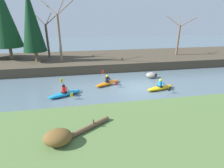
{
  "coord_description": "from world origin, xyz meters",
  "views": [
    {
      "loc": [
        -5.07,
        -13.9,
        5.91
      ],
      "look_at": [
        -2.49,
        -0.04,
        0.55
      ],
      "focal_mm": 28.0,
      "sensor_mm": 36.0,
      "label": 1
    }
  ],
  "objects_px": {
    "kayaker_lead": "(160,87)",
    "kayaker_trailing": "(65,93)",
    "driftwood_log": "(90,126)",
    "kayaker_middle": "(109,83)",
    "boulder_midstream": "(151,75)"
  },
  "relations": [
    {
      "from": "boulder_midstream",
      "to": "kayaker_lead",
      "type": "bearing_deg",
      "value": -97.98
    },
    {
      "from": "kayaker_middle",
      "to": "kayaker_trailing",
      "type": "height_order",
      "value": "same"
    },
    {
      "from": "kayaker_middle",
      "to": "boulder_midstream",
      "type": "xyz_separation_m",
      "value": [
        4.71,
        1.12,
        0.11
      ]
    },
    {
      "from": "kayaker_lead",
      "to": "kayaker_middle",
      "type": "distance_m",
      "value": 4.74
    },
    {
      "from": "kayaker_trailing",
      "to": "boulder_midstream",
      "type": "distance_m",
      "value": 9.08
    },
    {
      "from": "driftwood_log",
      "to": "kayaker_middle",
      "type": "bearing_deg",
      "value": 41.39
    },
    {
      "from": "kayaker_lead",
      "to": "driftwood_log",
      "type": "height_order",
      "value": "kayaker_lead"
    },
    {
      "from": "boulder_midstream",
      "to": "kayaker_trailing",
      "type": "bearing_deg",
      "value": -160.88
    },
    {
      "from": "kayaker_lead",
      "to": "boulder_midstream",
      "type": "relative_size",
      "value": 2.57
    },
    {
      "from": "boulder_midstream",
      "to": "driftwood_log",
      "type": "relative_size",
      "value": 0.52
    },
    {
      "from": "kayaker_middle",
      "to": "driftwood_log",
      "type": "xyz_separation_m",
      "value": [
        -2.21,
        -7.78,
        0.67
      ]
    },
    {
      "from": "kayaker_trailing",
      "to": "kayaker_middle",
      "type": "bearing_deg",
      "value": -0.3
    },
    {
      "from": "kayaker_lead",
      "to": "kayaker_trailing",
      "type": "bearing_deg",
      "value": 164.43
    },
    {
      "from": "kayaker_middle",
      "to": "kayaker_trailing",
      "type": "distance_m",
      "value": 4.29
    },
    {
      "from": "kayaker_middle",
      "to": "kayaker_trailing",
      "type": "bearing_deg",
      "value": 175.95
    }
  ]
}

